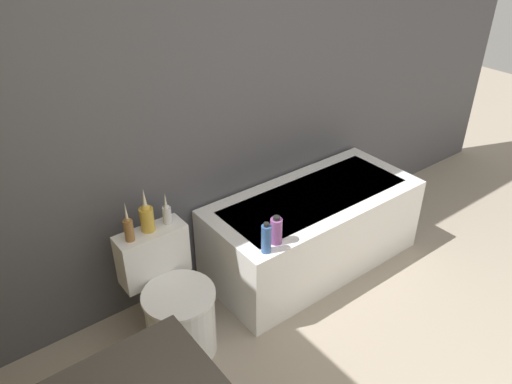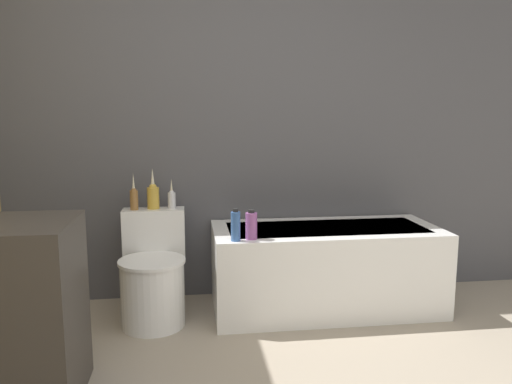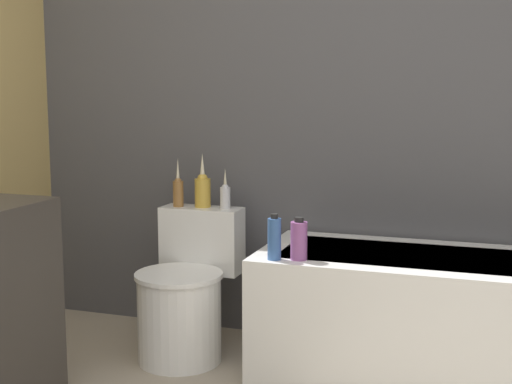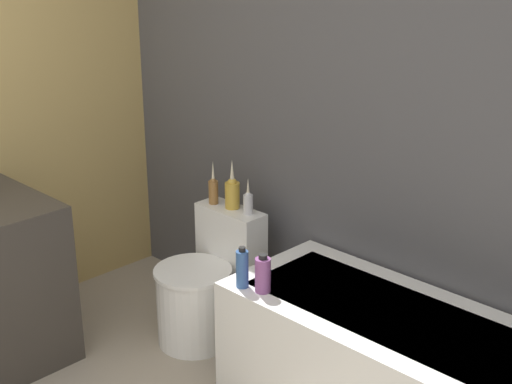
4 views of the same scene
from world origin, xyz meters
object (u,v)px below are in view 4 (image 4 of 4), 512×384
at_px(vase_bronze, 248,202).
at_px(vase_gold, 213,189).
at_px(shampoo_bottle_tall, 242,268).
at_px(toilet, 203,289).
at_px(bathtub, 390,370).
at_px(shampoo_bottle_short, 263,274).
at_px(vase_silver, 232,192).

bearing_deg(vase_bronze, vase_gold, -174.60).
bearing_deg(vase_gold, vase_bronze, 5.40).
distance_m(vase_gold, shampoo_bottle_tall, 0.75).
relative_size(toilet, vase_gold, 2.84).
xyz_separation_m(bathtub, vase_bronze, (-1.02, 0.15, 0.47)).
bearing_deg(vase_gold, toilet, -58.63).
distance_m(toilet, vase_bronze, 0.53).
xyz_separation_m(shampoo_bottle_tall, shampoo_bottle_short, (0.10, 0.03, -0.01)).
bearing_deg(shampoo_bottle_tall, shampoo_bottle_short, 18.11).
bearing_deg(shampoo_bottle_tall, vase_silver, 140.02).
xyz_separation_m(vase_gold, vase_bronze, (0.24, 0.02, -0.01)).
bearing_deg(toilet, shampoo_bottle_tall, -21.57).
relative_size(bathtub, shampoo_bottle_tall, 7.71).
height_order(toilet, shampoo_bottle_short, shampoo_bottle_short).
distance_m(vase_bronze, shampoo_bottle_tall, 0.58).
relative_size(vase_silver, shampoo_bottle_short, 1.49).
bearing_deg(vase_bronze, shampoo_bottle_short, -38.90).
distance_m(vase_gold, shampoo_bottle_short, 0.82).
height_order(bathtub, vase_gold, vase_gold).
bearing_deg(toilet, vase_bronze, 61.34).
relative_size(bathtub, vase_bronze, 7.59).
relative_size(vase_gold, vase_bronze, 1.22).
bearing_deg(shampoo_bottle_short, bathtub, 24.35).
bearing_deg(vase_bronze, toilet, -118.66).
relative_size(vase_gold, shampoo_bottle_tall, 1.24).
bearing_deg(shampoo_bottle_short, vase_gold, 153.17).
distance_m(bathtub, vase_silver, 1.25).
distance_m(vase_silver, vase_bronze, 0.12).
bearing_deg(vase_silver, toilet, -90.00).
xyz_separation_m(toilet, vase_bronze, (0.12, 0.22, 0.47)).
relative_size(vase_bronze, shampoo_bottle_short, 1.10).
distance_m(bathtub, shampoo_bottle_short, 0.69).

